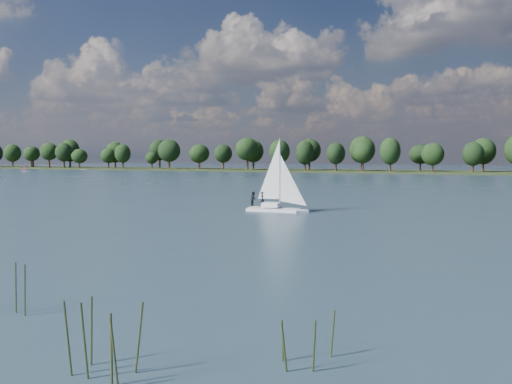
% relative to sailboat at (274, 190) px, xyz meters
% --- Properties ---
extents(ground, '(700.00, 700.00, 0.00)m').
position_rel_sailboat_xyz_m(ground, '(-7.05, 62.42, -2.52)').
color(ground, '#233342').
rests_on(ground, ground).
extents(far_shore, '(660.00, 40.00, 1.50)m').
position_rel_sailboat_xyz_m(far_shore, '(-7.05, 174.42, -2.52)').
color(far_shore, black).
rests_on(far_shore, ground).
extents(sailboat, '(6.93, 2.17, 9.03)m').
position_rel_sailboat_xyz_m(sailboat, '(0.00, 0.00, 0.00)').
color(sailboat, white).
rests_on(sailboat, ground).
extents(dinghy_pink, '(2.74, 2.58, 4.32)m').
position_rel_sailboat_xyz_m(dinghy_pink, '(-166.88, 113.53, -1.50)').
color(dinghy_pink, white).
rests_on(dinghy_pink, ground).
extents(pontoon, '(4.01, 2.02, 0.50)m').
position_rel_sailboat_xyz_m(pontoon, '(-171.22, 154.22, -2.52)').
color(pontoon, '#5C5F62').
rests_on(pontoon, ground).
extents(treeline, '(562.80, 73.48, 16.85)m').
position_rel_sailboat_xyz_m(treeline, '(-22.61, 170.52, 5.41)').
color(treeline, black).
rests_on(treeline, ground).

